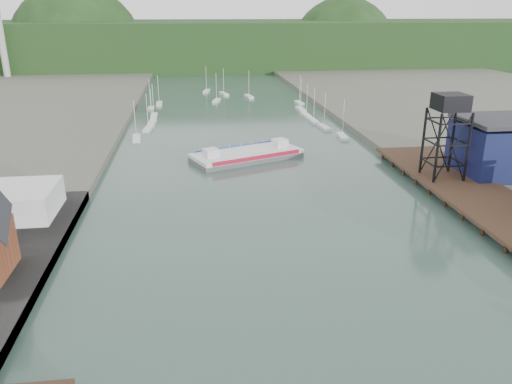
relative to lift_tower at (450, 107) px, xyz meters
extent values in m
cube|color=black|center=(2.00, -13.00, -13.75)|extent=(14.00, 70.00, 0.50)
cylinder|color=black|center=(-4.00, -13.00, -14.85)|extent=(0.60, 0.60, 2.20)
cylinder|color=black|center=(-3.00, -3.00, -7.00)|extent=(0.50, 0.50, 13.00)
cylinder|color=black|center=(3.00, -3.00, -7.00)|extent=(0.50, 0.50, 13.00)
cylinder|color=black|center=(-3.00, 3.00, -7.00)|extent=(0.50, 0.50, 13.00)
cylinder|color=black|center=(3.00, 3.00, -7.00)|extent=(0.50, 0.50, 13.00)
cube|color=black|center=(0.00, 0.00, 1.00)|extent=(5.50, 5.50, 3.00)
cube|color=#0B1732|center=(15.00, 2.00, -9.05)|extent=(20.00, 14.00, 10.00)
cube|color=silver|center=(-62.54, 45.89, -15.30)|extent=(2.67, 7.65, 0.90)
cube|color=silver|center=(-60.28, 57.30, -15.30)|extent=(2.81, 7.67, 0.90)
cube|color=silver|center=(-59.71, 66.17, -15.30)|extent=(2.35, 7.59, 0.90)
cube|color=silver|center=(-59.81, 76.09, -15.30)|extent=(2.01, 7.50, 0.90)
cube|color=silver|center=(-61.64, 88.33, -15.30)|extent=(2.00, 7.50, 0.90)
cube|color=silver|center=(-59.32, 98.17, -15.30)|extent=(2.16, 7.54, 0.90)
cube|color=silver|center=(-7.44, 41.03, -15.30)|extent=(2.53, 7.62, 0.90)
cube|color=silver|center=(-9.54, 52.51, -15.30)|extent=(2.76, 7.67, 0.90)
cube|color=silver|center=(-10.54, 61.29, -15.30)|extent=(2.22, 7.56, 0.90)
cube|color=silver|center=(-10.73, 70.28, -15.30)|extent=(2.18, 7.54, 0.90)
cube|color=silver|center=(-10.33, 81.38, -15.30)|extent=(2.46, 7.61, 0.90)
cube|color=silver|center=(-8.22, 92.99, -15.30)|extent=(2.48, 7.61, 0.90)
cube|color=silver|center=(-38.16, 102.00, -15.30)|extent=(3.78, 7.76, 0.90)
cube|color=silver|center=(-24.96, 110.00, -15.30)|extent=(3.31, 7.74, 0.90)
cube|color=silver|center=(-34.34, 118.00, -15.30)|extent=(3.76, 7.76, 0.90)
cube|color=silver|center=(-41.11, 126.00, -15.30)|extent=(3.40, 7.74, 0.90)
cube|color=black|center=(-35.00, 242.00, -3.65)|extent=(500.00, 120.00, 28.00)
sphere|color=black|center=(-115.00, 242.00, -7.65)|extent=(80.00, 80.00, 80.00)
sphere|color=black|center=(55.00, 252.00, -9.65)|extent=(70.00, 70.00, 70.00)
cube|color=#555558|center=(-35.38, 24.10, -15.14)|extent=(27.16, 18.90, 1.01)
cube|color=silver|center=(-35.38, 24.10, -14.24)|extent=(27.16, 18.90, 0.81)
cube|color=#AF142E|center=(-33.45, 19.39, -14.03)|extent=(20.59, 8.56, 0.91)
cube|color=#16419A|center=(-37.32, 28.81, -14.03)|extent=(20.59, 8.56, 0.91)
cube|color=silver|center=(-43.78, 20.66, -13.03)|extent=(3.95, 3.95, 2.02)
cube|color=silver|center=(-26.99, 27.54, -13.03)|extent=(3.95, 3.95, 2.02)
camera|label=1|loc=(-47.54, -86.80, 17.10)|focal=35.00mm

